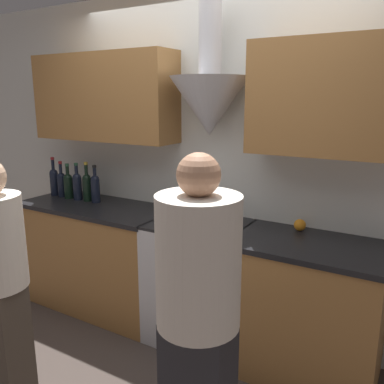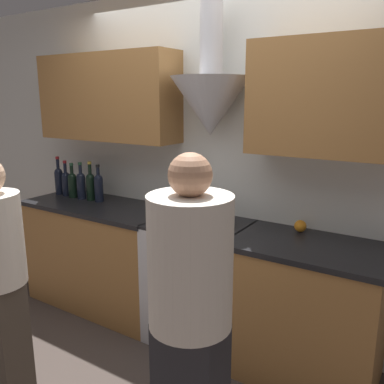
{
  "view_description": "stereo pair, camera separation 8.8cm",
  "coord_description": "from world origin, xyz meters",
  "px_view_note": "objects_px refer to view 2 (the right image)",
  "views": [
    {
      "loc": [
        1.39,
        -2.09,
        1.81
      ],
      "look_at": [
        0.0,
        0.25,
        1.17
      ],
      "focal_mm": 38.0,
      "sensor_mm": 36.0,
      "label": 1
    },
    {
      "loc": [
        1.46,
        -2.05,
        1.81
      ],
      "look_at": [
        0.0,
        0.25,
        1.17
      ],
      "focal_mm": 38.0,
      "sensor_mm": 36.0,
      "label": 2
    }
  ],
  "objects_px": {
    "wine_bottle_3": "(81,184)",
    "wine_bottle_0": "(59,179)",
    "wine_bottle_5": "(99,186)",
    "person_foreground_right": "(190,313)",
    "stove_range": "(199,281)",
    "wine_bottle_2": "(72,184)",
    "wine_bottle_4": "(91,185)",
    "wine_bottle_1": "(66,182)",
    "stock_pot": "(183,211)",
    "orange_fruit": "(300,226)",
    "mixing_bowl": "(218,221)"
  },
  "relations": [
    {
      "from": "wine_bottle_0",
      "to": "stock_pot",
      "type": "height_order",
      "value": "wine_bottle_0"
    },
    {
      "from": "wine_bottle_1",
      "to": "wine_bottle_3",
      "type": "height_order",
      "value": "wine_bottle_3"
    },
    {
      "from": "wine_bottle_0",
      "to": "wine_bottle_5",
      "type": "bearing_deg",
      "value": -0.73
    },
    {
      "from": "stock_pot",
      "to": "person_foreground_right",
      "type": "relative_size",
      "value": 0.13
    },
    {
      "from": "wine_bottle_2",
      "to": "person_foreground_right",
      "type": "height_order",
      "value": "person_foreground_right"
    },
    {
      "from": "wine_bottle_1",
      "to": "stock_pot",
      "type": "relative_size",
      "value": 1.58
    },
    {
      "from": "person_foreground_right",
      "to": "stove_range",
      "type": "bearing_deg",
      "value": 119.44
    },
    {
      "from": "wine_bottle_0",
      "to": "wine_bottle_4",
      "type": "distance_m",
      "value": 0.42
    },
    {
      "from": "wine_bottle_5",
      "to": "stock_pot",
      "type": "distance_m",
      "value": 0.91
    },
    {
      "from": "stove_range",
      "to": "person_foreground_right",
      "type": "height_order",
      "value": "person_foreground_right"
    },
    {
      "from": "wine_bottle_3",
      "to": "wine_bottle_5",
      "type": "bearing_deg",
      "value": 3.06
    },
    {
      "from": "wine_bottle_0",
      "to": "mixing_bowl",
      "type": "xyz_separation_m",
      "value": [
        1.73,
        -0.07,
        -0.1
      ]
    },
    {
      "from": "wine_bottle_3",
      "to": "wine_bottle_0",
      "type": "bearing_deg",
      "value": 176.81
    },
    {
      "from": "person_foreground_right",
      "to": "stock_pot",
      "type": "bearing_deg",
      "value": 125.06
    },
    {
      "from": "wine_bottle_3",
      "to": "wine_bottle_4",
      "type": "height_order",
      "value": "wine_bottle_4"
    },
    {
      "from": "person_foreground_right",
      "to": "wine_bottle_1",
      "type": "bearing_deg",
      "value": 152.28
    },
    {
      "from": "wine_bottle_4",
      "to": "mixing_bowl",
      "type": "height_order",
      "value": "wine_bottle_4"
    },
    {
      "from": "stove_range",
      "to": "person_foreground_right",
      "type": "xyz_separation_m",
      "value": [
        0.57,
        -1.02,
        0.4
      ]
    },
    {
      "from": "mixing_bowl",
      "to": "stock_pot",
      "type": "bearing_deg",
      "value": 177.15
    },
    {
      "from": "wine_bottle_5",
      "to": "person_foreground_right",
      "type": "relative_size",
      "value": 0.2
    },
    {
      "from": "wine_bottle_1",
      "to": "wine_bottle_4",
      "type": "bearing_deg",
      "value": 0.21
    },
    {
      "from": "wine_bottle_3",
      "to": "wine_bottle_4",
      "type": "distance_m",
      "value": 0.11
    },
    {
      "from": "wine_bottle_2",
      "to": "wine_bottle_5",
      "type": "distance_m",
      "value": 0.31
    },
    {
      "from": "wine_bottle_5",
      "to": "person_foreground_right",
      "type": "bearing_deg",
      "value": -33.38
    },
    {
      "from": "mixing_bowl",
      "to": "person_foreground_right",
      "type": "relative_size",
      "value": 0.15
    },
    {
      "from": "person_foreground_right",
      "to": "wine_bottle_2",
      "type": "bearing_deg",
      "value": 151.4
    },
    {
      "from": "wine_bottle_3",
      "to": "person_foreground_right",
      "type": "bearing_deg",
      "value": -30.09
    },
    {
      "from": "orange_fruit",
      "to": "person_foreground_right",
      "type": "xyz_separation_m",
      "value": [
        -0.1,
        -1.21,
        -0.09
      ]
    },
    {
      "from": "stock_pot",
      "to": "orange_fruit",
      "type": "bearing_deg",
      "value": 12.41
    },
    {
      "from": "wine_bottle_0",
      "to": "orange_fruit",
      "type": "distance_m",
      "value": 2.26
    },
    {
      "from": "orange_fruit",
      "to": "stove_range",
      "type": "bearing_deg",
      "value": -163.78
    },
    {
      "from": "stove_range",
      "to": "wine_bottle_2",
      "type": "bearing_deg",
      "value": 178.21
    },
    {
      "from": "wine_bottle_0",
      "to": "wine_bottle_4",
      "type": "xyz_separation_m",
      "value": [
        0.42,
        -0.01,
        -0.0
      ]
    },
    {
      "from": "stove_range",
      "to": "person_foreground_right",
      "type": "bearing_deg",
      "value": -60.56
    },
    {
      "from": "wine_bottle_1",
      "to": "mixing_bowl",
      "type": "relative_size",
      "value": 1.39
    },
    {
      "from": "wine_bottle_3",
      "to": "person_foreground_right",
      "type": "height_order",
      "value": "person_foreground_right"
    },
    {
      "from": "mixing_bowl",
      "to": "wine_bottle_5",
      "type": "bearing_deg",
      "value": 177.23
    },
    {
      "from": "stove_range",
      "to": "stock_pot",
      "type": "relative_size",
      "value": 4.48
    },
    {
      "from": "wine_bottle_4",
      "to": "wine_bottle_5",
      "type": "distance_m",
      "value": 0.1
    },
    {
      "from": "wine_bottle_3",
      "to": "orange_fruit",
      "type": "bearing_deg",
      "value": 4.4
    },
    {
      "from": "stove_range",
      "to": "wine_bottle_4",
      "type": "xyz_separation_m",
      "value": [
        -1.16,
        0.06,
        0.59
      ]
    },
    {
      "from": "wine_bottle_0",
      "to": "person_foreground_right",
      "type": "height_order",
      "value": "person_foreground_right"
    },
    {
      "from": "wine_bottle_4",
      "to": "orange_fruit",
      "type": "xyz_separation_m",
      "value": [
        1.83,
        0.14,
        -0.1
      ]
    },
    {
      "from": "wine_bottle_2",
      "to": "stock_pot",
      "type": "xyz_separation_m",
      "value": [
        1.22,
        -0.03,
        -0.06
      ]
    },
    {
      "from": "wine_bottle_1",
      "to": "stock_pot",
      "type": "distance_m",
      "value": 1.33
    },
    {
      "from": "wine_bottle_3",
      "to": "mixing_bowl",
      "type": "height_order",
      "value": "wine_bottle_3"
    },
    {
      "from": "wine_bottle_4",
      "to": "wine_bottle_5",
      "type": "bearing_deg",
      "value": -0.64
    },
    {
      "from": "wine_bottle_1",
      "to": "orange_fruit",
      "type": "distance_m",
      "value": 2.16
    },
    {
      "from": "wine_bottle_4",
      "to": "stock_pot",
      "type": "relative_size",
      "value": 1.67
    },
    {
      "from": "wine_bottle_2",
      "to": "stock_pot",
      "type": "height_order",
      "value": "wine_bottle_2"
    }
  ]
}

